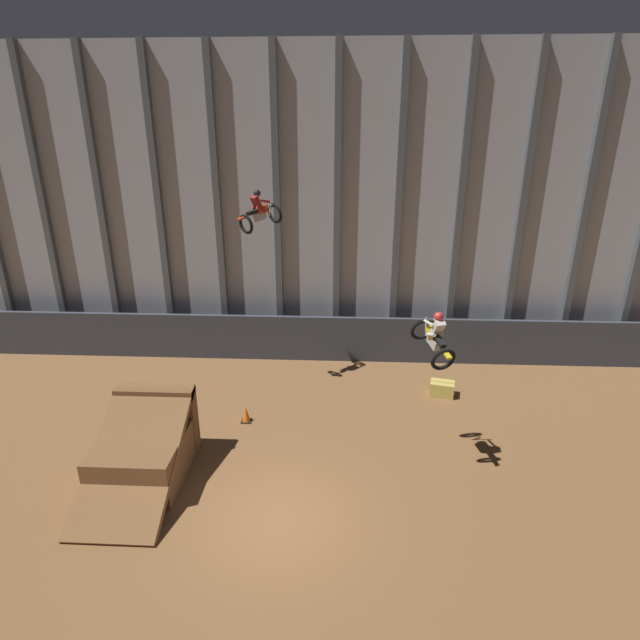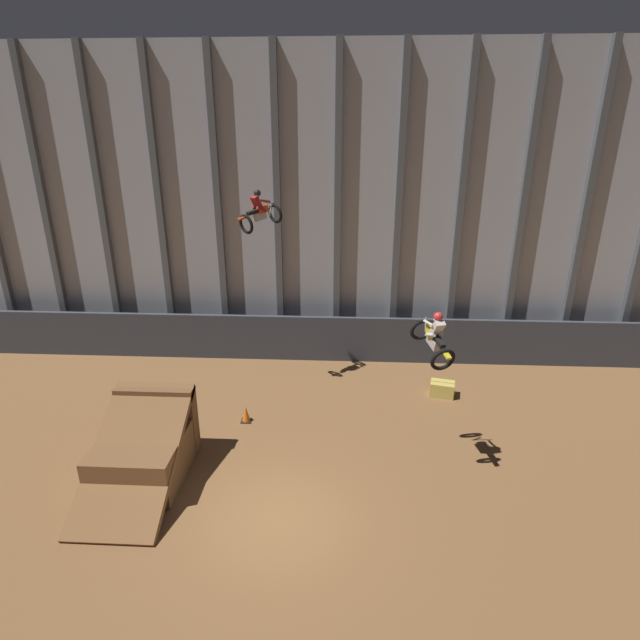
% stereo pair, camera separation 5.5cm
% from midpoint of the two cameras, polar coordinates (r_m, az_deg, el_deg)
% --- Properties ---
extents(ground_plane, '(60.00, 60.00, 0.00)m').
position_cam_midpoint_polar(ground_plane, '(14.19, -4.71, -21.84)').
color(ground_plane, brown).
extents(arena_back_wall, '(32.00, 0.40, 12.95)m').
position_cam_midpoint_polar(arena_back_wall, '(21.65, -1.33, 12.50)').
color(arena_back_wall, '#A3A8B2').
rests_on(arena_back_wall, ground_plane).
extents(lower_barrier, '(31.36, 0.20, 2.04)m').
position_cam_midpoint_polar(lower_barrier, '(22.04, -1.43, -2.11)').
color(lower_barrier, '#383D47').
rests_on(lower_barrier, ground_plane).
extents(dirt_ramp, '(2.42, 4.30, 2.41)m').
position_cam_midpoint_polar(dirt_ramp, '(16.05, -19.17, -13.64)').
color(dirt_ramp, brown).
rests_on(dirt_ramp, ground_plane).
extents(rider_bike_left_air, '(1.60, 1.69, 1.56)m').
position_cam_midpoint_polar(rider_bike_left_air, '(18.65, -6.82, 12.07)').
color(rider_bike_left_air, black).
extents(rider_bike_right_air, '(1.21, 1.89, 1.62)m').
position_cam_midpoint_polar(rider_bike_right_air, '(14.42, 12.97, -2.02)').
color(rider_bike_right_air, black).
extents(traffic_cone_near_ramp, '(0.36, 0.36, 0.58)m').
position_cam_midpoint_polar(traffic_cone_near_ramp, '(18.01, -8.36, -10.60)').
color(traffic_cone_near_ramp, black).
rests_on(traffic_cone_near_ramp, ground_plane).
extents(hay_bale_trackside, '(1.01, 0.79, 0.57)m').
position_cam_midpoint_polar(hay_bale_trackside, '(19.99, 13.87, -7.65)').
color(hay_bale_trackside, '#CCB751').
rests_on(hay_bale_trackside, ground_plane).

